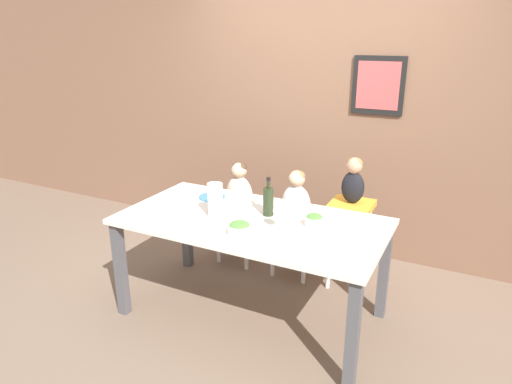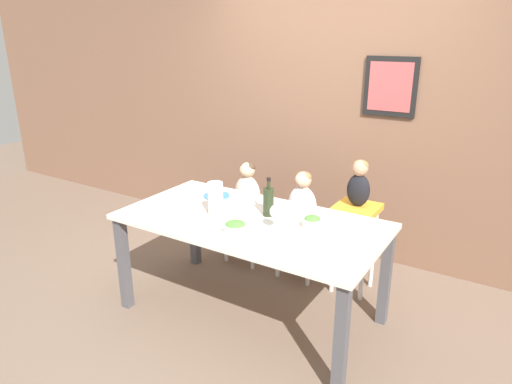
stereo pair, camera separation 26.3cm
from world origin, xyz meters
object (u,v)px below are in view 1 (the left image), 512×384
Objects in this scene: salad_bowl_large at (239,228)px; dinner_plate_front_right at (302,246)px; chair_far_center at (295,233)px; wine_bottle at (268,201)px; dinner_plate_back_left at (212,197)px; salad_bowl_small at (314,220)px; chair_right_highchair at (350,222)px; dinner_plate_back_right at (348,221)px; person_child_left at (239,190)px; person_baby_right at (353,179)px; wine_glass_near at (279,211)px; dinner_plate_front_left at (172,215)px; paper_towel_roll at (215,200)px; person_child_center at (296,199)px; chair_far_left at (240,222)px.

salad_bowl_large is 0.75× the size of dinner_plate_front_right.
wine_bottle is (0.03, -0.62, 0.51)m from chair_far_center.
salad_bowl_small is at bearing -10.33° from dinner_plate_back_left.
chair_right_highchair is 0.54m from dinner_plate_back_right.
person_child_left is 2.37× the size of dinner_plate_back_right.
person_baby_right is 0.86m from wine_glass_near.
chair_right_highchair is 1.48× the size of person_child_left.
dinner_plate_front_left is 1.25m from dinner_plate_back_right.
paper_towel_roll is 0.34m from dinner_plate_front_left.
dinner_plate_front_left is 1.00× the size of dinner_plate_front_right.
wine_glass_near is 0.86× the size of dinner_plate_front_left.
chair_far_center is 0.89m from salad_bowl_small.
chair_right_highchair is 1.98× the size of person_baby_right.
salad_bowl_large reaches higher than dinner_plate_front_left.
person_child_left is 0.88m from paper_towel_roll.
dinner_plate_front_left is (-0.03, -0.95, 0.09)m from person_child_left.
person_child_left is 2.03× the size of paper_towel_roll.
person_child_center is 0.65m from wine_bottle.
salad_bowl_small is (0.94, -0.66, 0.45)m from chair_far_left.
dinner_plate_back_right is at bearing 75.11° from dinner_plate_front_right.
salad_bowl_small is 1.02m from dinner_plate_front_left.
dinner_plate_back_left is at bearing 169.67° from salad_bowl_small.
chair_far_left is at bearing 156.78° from dinner_plate_back_right.
wine_bottle reaches higher than wine_glass_near.
person_child_left is 1.05m from person_baby_right.
chair_far_center is 1.10m from salad_bowl_large.
dinner_plate_back_left is at bearing 83.23° from dinner_plate_front_left.
salad_bowl_small is 0.61× the size of dinner_plate_back_left.
chair_right_highchair is 4.11× the size of wine_glass_near.
dinner_plate_back_left reaches higher than chair_far_left.
dinner_plate_front_right is at bearing -104.89° from dinner_plate_back_right.
chair_right_highchair is 1.16m from paper_towel_roll.
wine_glass_near is (-0.27, -0.82, 0.34)m from chair_right_highchair.
paper_towel_roll is at bearing -133.42° from person_baby_right.
chair_far_center is 0.60× the size of chair_right_highchair.
person_child_left reaches higher than salad_bowl_small.
chair_far_center is at bearing 90.59° from salad_bowl_large.
dinner_plate_back_right reaches higher than chair_far_center.
chair_far_center is 3.47× the size of salad_bowl_small.
person_child_center is at bearing 58.67° from dinner_plate_front_left.
dinner_plate_front_left is at bearing -151.81° from wine_bottle.
paper_towel_roll is 0.50m from wine_glass_near.
chair_far_center is 0.86m from dinner_plate_back_right.
salad_bowl_large reaches higher than chair_far_center.
dinner_plate_back_right is at bearing -77.88° from person_baby_right.
chair_far_center is 1.01m from paper_towel_roll.
wine_bottle reaches higher than person_child_center.
wine_bottle reaches higher than chair_far_left.
salad_bowl_large is (0.01, -1.01, 0.13)m from person_child_center.
wine_bottle is at bearing -86.96° from chair_far_center.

